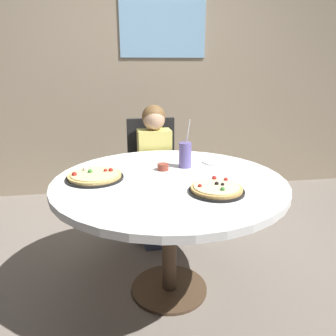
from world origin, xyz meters
The scene contains 10 objects.
ground_plane centered at (0.00, 0.00, 0.00)m, with size 8.00×8.00×0.00m, color slate.
wall_with_window centered at (0.00, 1.89, 1.45)m, with size 5.20×0.14×2.90m.
dining_table centered at (0.00, 0.00, 0.66)m, with size 1.33×1.33×0.75m.
chair_wooden centered at (0.00, 0.88, 0.53)m, with size 0.42×0.42×0.95m.
diner_child centered at (0.00, 0.70, 0.48)m, with size 0.27×0.42×1.08m.
pizza_veggie centered at (0.21, -0.24, 0.77)m, with size 0.29×0.29×0.05m.
pizza_cheese centered at (-0.42, 0.07, 0.77)m, with size 0.33×0.33×0.05m.
soda_cup centered at (0.13, 0.21, 0.83)m, with size 0.08×0.08×0.31m.
sauce_bowl centered at (-0.01, 0.17, 0.77)m, with size 0.07×0.07×0.04m, color brown.
plate_small centered at (0.36, 0.28, 0.76)m, with size 0.18×0.18×0.01m, color white.
Camera 1 is at (-0.28, -1.77, 1.37)m, focal length 35.35 mm.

